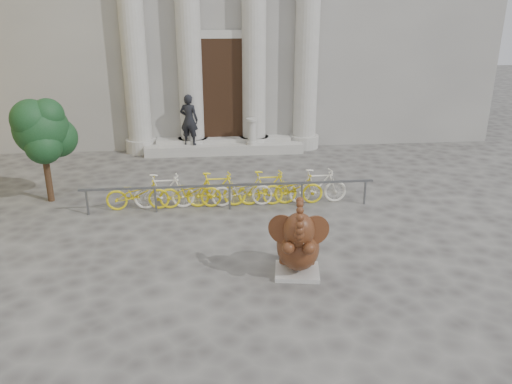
{
  "coord_description": "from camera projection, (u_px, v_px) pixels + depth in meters",
  "views": [
    {
      "loc": [
        -0.7,
        -9.35,
        5.13
      ],
      "look_at": [
        0.44,
        1.71,
        1.1
      ],
      "focal_mm": 35.0,
      "sensor_mm": 36.0,
      "label": 1
    }
  ],
  "objects": [
    {
      "name": "entrance_steps",
      "position": [
        224.0,
        147.0,
        19.29
      ],
      "size": [
        6.0,
        1.2,
        0.36
      ],
      "primitive_type": "cube",
      "color": "#A8A59E",
      "rests_on": "ground"
    },
    {
      "name": "pedestrian",
      "position": [
        189.0,
        120.0,
        18.67
      ],
      "size": [
        0.81,
        0.67,
        1.91
      ],
      "primitive_type": "imported",
      "rotation": [
        0.0,
        0.0,
        2.8
      ],
      "color": "black",
      "rests_on": "entrance_steps"
    },
    {
      "name": "ground",
      "position": [
        243.0,
        269.0,
        10.56
      ],
      "size": [
        80.0,
        80.0,
        0.0
      ],
      "primitive_type": "plane",
      "color": "#474442",
      "rests_on": "ground"
    },
    {
      "name": "balustrade_post",
      "position": [
        252.0,
        132.0,
        18.9
      ],
      "size": [
        0.41,
        0.41,
        0.99
      ],
      "color": "#A8A59E",
      "rests_on": "entrance_steps"
    },
    {
      "name": "tree",
      "position": [
        42.0,
        131.0,
        13.66
      ],
      "size": [
        1.7,
        1.55,
        2.96
      ],
      "color": "#332114",
      "rests_on": "ground"
    },
    {
      "name": "bike_rack",
      "position": [
        229.0,
        189.0,
        13.81
      ],
      "size": [
        8.0,
        0.53,
        1.0
      ],
      "color": "slate",
      "rests_on": "ground"
    },
    {
      "name": "elephant_statue",
      "position": [
        298.0,
        246.0,
        10.12
      ],
      "size": [
        1.2,
        1.4,
        1.81
      ],
      "rotation": [
        0.0,
        0.0,
        -0.16
      ],
      "color": "#A8A59E",
      "rests_on": "ground"
    }
  ]
}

